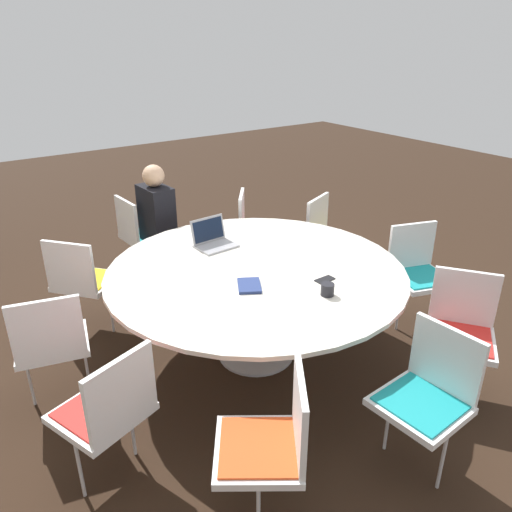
{
  "coord_description": "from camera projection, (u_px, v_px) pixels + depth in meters",
  "views": [
    {
      "loc": [
        -2.64,
        1.87,
        2.29
      ],
      "look_at": [
        0.0,
        0.0,
        0.84
      ],
      "focal_mm": 35.0,
      "sensor_mm": 36.0,
      "label": 1
    }
  ],
  "objects": [
    {
      "name": "ground_plane",
      "position": [
        256.0,
        354.0,
        3.89
      ],
      "size": [
        16.0,
        16.0,
        0.0
      ],
      "primitive_type": "plane",
      "color": "black"
    },
    {
      "name": "conference_table",
      "position": [
        256.0,
        279.0,
        3.62
      ],
      "size": [
        2.15,
        2.15,
        0.74
      ],
      "color": "#B7B7BC",
      "rests_on": "ground_plane"
    },
    {
      "name": "chair_0",
      "position": [
        141.0,
        232.0,
        4.86
      ],
      "size": [
        0.46,
        0.44,
        0.86
      ],
      "rotation": [
        0.0,
        0.0,
        3.2
      ],
      "color": "white",
      "rests_on": "ground_plane"
    },
    {
      "name": "chair_1",
      "position": [
        82.0,
        277.0,
        3.96
      ],
      "size": [
        0.61,
        0.6,
        0.86
      ],
      "rotation": [
        0.0,
        0.0,
        3.83
      ],
      "color": "white",
      "rests_on": "ground_plane"
    },
    {
      "name": "chair_2",
      "position": [
        51.0,
        339.0,
        3.16
      ],
      "size": [
        0.52,
        0.53,
        0.86
      ],
      "rotation": [
        0.0,
        0.0,
        4.46
      ],
      "color": "white",
      "rests_on": "ground_plane"
    },
    {
      "name": "chair_3",
      "position": [
        108.0,
        407.0,
        2.59
      ],
      "size": [
        0.54,
        0.55,
        0.86
      ],
      "rotation": [
        0.0,
        0.0,
        5.05
      ],
      "color": "white",
      "rests_on": "ground_plane"
    },
    {
      "name": "chair_4",
      "position": [
        272.0,
        439.0,
        2.38
      ],
      "size": [
        0.6,
        0.6,
        0.86
      ],
      "rotation": [
        0.0,
        0.0,
        5.67
      ],
      "color": "white",
      "rests_on": "ground_plane"
    },
    {
      "name": "chair_5",
      "position": [
        429.0,
        390.0,
        2.71
      ],
      "size": [
        0.46,
        0.44,
        0.86
      ],
      "rotation": [
        0.0,
        0.0,
        6.34
      ],
      "color": "white",
      "rests_on": "ground_plane"
    },
    {
      "name": "chair_6",
      "position": [
        461.0,
        326.0,
        3.3
      ],
      "size": [
        0.6,
        0.6,
        0.86
      ],
      "rotation": [
        0.0,
        0.0,
        6.89
      ],
      "color": "white",
      "rests_on": "ground_plane"
    },
    {
      "name": "chair_7",
      "position": [
        418.0,
        268.0,
        4.11
      ],
      "size": [
        0.54,
        0.55,
        0.86
      ],
      "rotation": [
        0.0,
        0.0,
        7.53
      ],
      "color": "white",
      "rests_on": "ground_plane"
    },
    {
      "name": "chair_8",
      "position": [
        329.0,
        234.0,
        4.81
      ],
      "size": [
        0.56,
        0.57,
        0.86
      ],
      "rotation": [
        0.0,
        0.0,
        8.24
      ],
      "color": "white",
      "rests_on": "ground_plane"
    },
    {
      "name": "chair_9",
      "position": [
        255.0,
        227.0,
        4.97
      ],
      "size": [
        0.6,
        0.6,
        0.86
      ],
      "rotation": [
        0.0,
        0.0,
        8.77
      ],
      "color": "white",
      "rests_on": "ground_plane"
    },
    {
      "name": "person_0",
      "position": [
        159.0,
        218.0,
        4.66
      ],
      "size": [
        0.37,
        0.28,
        1.21
      ],
      "rotation": [
        0.0,
        0.0,
        3.2
      ],
      "color": "black",
      "rests_on": "ground_plane"
    },
    {
      "name": "laptop",
      "position": [
        213.0,
        239.0,
        3.96
      ],
      "size": [
        0.27,
        0.31,
        0.21
      ],
      "rotation": [
        0.0,
        0.0,
        -1.51
      ],
      "color": "#99999E",
      "rests_on": "conference_table"
    },
    {
      "name": "spiral_notebook",
      "position": [
        249.0,
        286.0,
        3.33
      ],
      "size": [
        0.26,
        0.24,
        0.02
      ],
      "color": "navy",
      "rests_on": "conference_table"
    },
    {
      "name": "coffee_cup",
      "position": [
        327.0,
        289.0,
        3.21
      ],
      "size": [
        0.09,
        0.09,
        0.08
      ],
      "color": "black",
      "rests_on": "conference_table"
    },
    {
      "name": "cell_phone",
      "position": [
        325.0,
        280.0,
        3.42
      ],
      "size": [
        0.07,
        0.14,
        0.01
      ],
      "color": "black",
      "rests_on": "conference_table"
    }
  ]
}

